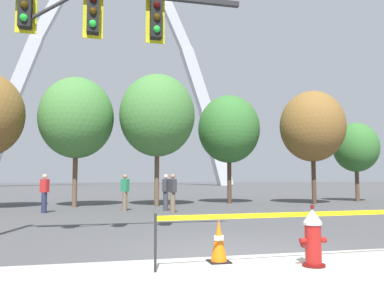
{
  "coord_description": "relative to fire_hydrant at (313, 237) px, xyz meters",
  "views": [
    {
      "loc": [
        -2.7,
        -7.26,
        1.43
      ],
      "look_at": [
        0.22,
        5.0,
        2.5
      ],
      "focal_mm": 37.42,
      "sensor_mm": 36.0,
      "label": 1
    }
  ],
  "objects": [
    {
      "name": "pedestrian_near_trees",
      "position": [
        -2.22,
        11.82,
        0.35
      ],
      "size": [
        0.38,
        0.38,
        1.59
      ],
      "color": "brown",
      "rests_on": "ground"
    },
    {
      "name": "pedestrian_walking_left",
      "position": [
        -5.51,
        11.52,
        0.35
      ],
      "size": [
        0.39,
        0.36,
        1.59
      ],
      "color": "#232847",
      "rests_on": "ground"
    },
    {
      "name": "tree_far_right",
      "position": [
        12.17,
        15.7,
        2.84
      ],
      "size": [
        2.77,
        2.77,
        4.84
      ],
      "color": "brown",
      "rests_on": "ground"
    },
    {
      "name": "fire_hydrant",
      "position": [
        0.0,
        0.0,
        0.0
      ],
      "size": [
        0.46,
        0.48,
        0.99
      ],
      "color": "#5E0F0D",
      "rests_on": "ground"
    },
    {
      "name": "traffic_cone_by_hydrant",
      "position": [
        -1.39,
        0.65,
        -0.11
      ],
      "size": [
        0.36,
        0.36,
        0.73
      ],
      "color": "black",
      "rests_on": "ground"
    },
    {
      "name": "tree_left_mid",
      "position": [
        -4.48,
        14.68,
        3.96
      ],
      "size": [
        3.7,
        3.7,
        6.47
      ],
      "color": "brown",
      "rests_on": "ground"
    },
    {
      "name": "pedestrian_standing_center",
      "position": [
        -0.48,
        11.39,
        0.35
      ],
      "size": [
        0.36,
        0.39,
        1.59
      ],
      "color": "#38383D",
      "rests_on": "ground"
    },
    {
      "name": "monument_arch",
      "position": [
        -0.74,
        65.96,
        18.45
      ],
      "size": [
        44.19,
        2.39,
        43.31
      ],
      "color": "#B2B5BC",
      "rests_on": "ground"
    },
    {
      "name": "tree_center_left",
      "position": [
        -0.45,
        14.3,
        4.17
      ],
      "size": [
        3.87,
        3.87,
        6.78
      ],
      "color": "brown",
      "rests_on": "ground"
    },
    {
      "name": "caution_tape_barrier",
      "position": [
        0.16,
        0.32,
        0.15
      ],
      "size": [
        5.46,
        0.3,
        0.89
      ],
      "color": "#232326",
      "rests_on": "ground"
    },
    {
      "name": "ground_plane",
      "position": [
        -0.74,
        1.3,
        -0.47
      ],
      "size": [
        240.0,
        240.0,
        0.0
      ],
      "primitive_type": "plane",
      "color": "#474749"
    },
    {
      "name": "tree_right_mid",
      "position": [
        8.21,
        13.98,
        3.82
      ],
      "size": [
        3.58,
        3.58,
        6.27
      ],
      "color": "#473323",
      "rests_on": "ground"
    },
    {
      "name": "traffic_signal_gantry",
      "position": [
        -4.63,
        2.86,
        3.8
      ],
      "size": [
        6.42,
        0.44,
        6.0
      ],
      "color": "#232326",
      "rests_on": "ground"
    },
    {
      "name": "tree_center_right",
      "position": [
        3.85,
        15.56,
        3.73
      ],
      "size": [
        3.51,
        3.51,
        6.14
      ],
      "color": "#473323",
      "rests_on": "ground"
    },
    {
      "name": "pedestrian_walking_right",
      "position": [
        -0.38,
        10.29,
        0.35
      ],
      "size": [
        0.3,
        0.39,
        1.59
      ],
      "color": "brown",
      "rests_on": "ground"
    }
  ]
}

